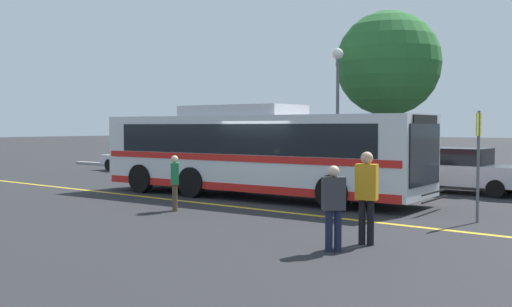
{
  "coord_description": "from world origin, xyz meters",
  "views": [
    {
      "loc": [
        11.32,
        -14.89,
        2.34
      ],
      "look_at": [
        -0.93,
        0.44,
        1.44
      ],
      "focal_mm": 42.0,
      "sensor_mm": 36.0,
      "label": 1
    }
  ],
  "objects_px": {
    "pedestrian_0": "(334,203)",
    "parked_car_2": "(296,165)",
    "parked_car_0": "(137,158)",
    "pedestrian_2": "(367,191)",
    "transit_bus": "(256,151)",
    "pedestrian_1": "(175,180)",
    "tree_0": "(388,64)",
    "parked_car_1": "(207,158)",
    "street_lamp": "(338,84)",
    "bus_stop_sign": "(478,153)",
    "parked_car_3": "(462,171)"
  },
  "relations": [
    {
      "from": "parked_car_2",
      "to": "bus_stop_sign",
      "type": "height_order",
      "value": "bus_stop_sign"
    },
    {
      "from": "street_lamp",
      "to": "pedestrian_1",
      "type": "bearing_deg",
      "value": -81.11
    },
    {
      "from": "parked_car_1",
      "to": "parked_car_0",
      "type": "bearing_deg",
      "value": 90.48
    },
    {
      "from": "pedestrian_2",
      "to": "bus_stop_sign",
      "type": "distance_m",
      "value": 4.28
    },
    {
      "from": "transit_bus",
      "to": "street_lamp",
      "type": "distance_m",
      "value": 8.45
    },
    {
      "from": "parked_car_3",
      "to": "tree_0",
      "type": "height_order",
      "value": "tree_0"
    },
    {
      "from": "parked_car_1",
      "to": "parked_car_2",
      "type": "relative_size",
      "value": 0.97
    },
    {
      "from": "parked_car_0",
      "to": "street_lamp",
      "type": "xyz_separation_m",
      "value": [
        10.62,
        2.55,
        3.53
      ]
    },
    {
      "from": "pedestrian_1",
      "to": "bus_stop_sign",
      "type": "height_order",
      "value": "bus_stop_sign"
    },
    {
      "from": "parked_car_1",
      "to": "tree_0",
      "type": "relative_size",
      "value": 0.56
    },
    {
      "from": "parked_car_1",
      "to": "bus_stop_sign",
      "type": "relative_size",
      "value": 1.61
    },
    {
      "from": "transit_bus",
      "to": "parked_car_1",
      "type": "xyz_separation_m",
      "value": [
        -7.41,
        5.51,
        -0.74
      ]
    },
    {
      "from": "parked_car_2",
      "to": "pedestrian_1",
      "type": "distance_m",
      "value": 9.47
    },
    {
      "from": "parked_car_1",
      "to": "parked_car_2",
      "type": "xyz_separation_m",
      "value": [
        5.34,
        -0.19,
        -0.08
      ]
    },
    {
      "from": "transit_bus",
      "to": "parked_car_2",
      "type": "bearing_deg",
      "value": -162.04
    },
    {
      "from": "street_lamp",
      "to": "bus_stop_sign",
      "type": "bearing_deg",
      "value": -43.3
    },
    {
      "from": "parked_car_0",
      "to": "parked_car_1",
      "type": "xyz_separation_m",
      "value": [
        4.81,
        0.2,
        0.12
      ]
    },
    {
      "from": "parked_car_2",
      "to": "pedestrian_2",
      "type": "bearing_deg",
      "value": -139.56
    },
    {
      "from": "parked_car_2",
      "to": "pedestrian_1",
      "type": "relative_size",
      "value": 2.92
    },
    {
      "from": "transit_bus",
      "to": "pedestrian_1",
      "type": "height_order",
      "value": "transit_bus"
    },
    {
      "from": "pedestrian_0",
      "to": "street_lamp",
      "type": "relative_size",
      "value": 0.28
    },
    {
      "from": "pedestrian_1",
      "to": "pedestrian_2",
      "type": "bearing_deg",
      "value": -145.26
    },
    {
      "from": "pedestrian_0",
      "to": "pedestrian_2",
      "type": "bearing_deg",
      "value": -145.95
    },
    {
      "from": "parked_car_0",
      "to": "tree_0",
      "type": "bearing_deg",
      "value": -64.29
    },
    {
      "from": "pedestrian_1",
      "to": "tree_0",
      "type": "distance_m",
      "value": 15.34
    },
    {
      "from": "parked_car_3",
      "to": "street_lamp",
      "type": "relative_size",
      "value": 0.78
    },
    {
      "from": "parked_car_0",
      "to": "bus_stop_sign",
      "type": "distance_m",
      "value": 20.58
    },
    {
      "from": "pedestrian_0",
      "to": "tree_0",
      "type": "bearing_deg",
      "value": -111.8
    },
    {
      "from": "pedestrian_2",
      "to": "transit_bus",
      "type": "bearing_deg",
      "value": -48.82
    },
    {
      "from": "parked_car_0",
      "to": "pedestrian_2",
      "type": "bearing_deg",
      "value": -117.73
    },
    {
      "from": "pedestrian_0",
      "to": "bus_stop_sign",
      "type": "bearing_deg",
      "value": -145.76
    },
    {
      "from": "transit_bus",
      "to": "parked_car_3",
      "type": "relative_size",
      "value": 2.59
    },
    {
      "from": "parked_car_1",
      "to": "transit_bus",
      "type": "bearing_deg",
      "value": -128.57
    },
    {
      "from": "parked_car_0",
      "to": "parked_car_2",
      "type": "xyz_separation_m",
      "value": [
        10.16,
        0.01,
        0.04
      ]
    },
    {
      "from": "tree_0",
      "to": "transit_bus",
      "type": "bearing_deg",
      "value": -86.84
    },
    {
      "from": "parked_car_2",
      "to": "parked_car_3",
      "type": "xyz_separation_m",
      "value": [
        6.89,
        0.28,
        0.07
      ]
    },
    {
      "from": "pedestrian_0",
      "to": "bus_stop_sign",
      "type": "xyz_separation_m",
      "value": [
        0.97,
        5.09,
        0.79
      ]
    },
    {
      "from": "pedestrian_2",
      "to": "parked_car_1",
      "type": "bearing_deg",
      "value": -49.22
    },
    {
      "from": "transit_bus",
      "to": "tree_0",
      "type": "bearing_deg",
      "value": 179.91
    },
    {
      "from": "transit_bus",
      "to": "pedestrian_2",
      "type": "bearing_deg",
      "value": 50.85
    },
    {
      "from": "parked_car_1",
      "to": "bus_stop_sign",
      "type": "xyz_separation_m",
      "value": [
        14.85,
        -6.18,
        0.9
      ]
    },
    {
      "from": "parked_car_0",
      "to": "parked_car_1",
      "type": "bearing_deg",
      "value": -87.11
    },
    {
      "from": "pedestrian_2",
      "to": "tree_0",
      "type": "xyz_separation_m",
      "value": [
        -7.25,
        15.6,
        4.24
      ]
    },
    {
      "from": "transit_bus",
      "to": "tree_0",
      "type": "xyz_separation_m",
      "value": [
        -0.6,
        10.79,
        3.76
      ]
    },
    {
      "from": "parked_car_1",
      "to": "street_lamp",
      "type": "xyz_separation_m",
      "value": [
        5.81,
        2.35,
        3.41
      ]
    },
    {
      "from": "parked_car_3",
      "to": "pedestrian_0",
      "type": "distance_m",
      "value": 11.48
    },
    {
      "from": "parked_car_1",
      "to": "tree_0",
      "type": "xyz_separation_m",
      "value": [
        6.81,
        5.28,
        4.5
      ]
    },
    {
      "from": "parked_car_0",
      "to": "parked_car_3",
      "type": "xyz_separation_m",
      "value": [
        17.05,
        0.29,
        0.1
      ]
    },
    {
      "from": "parked_car_2",
      "to": "tree_0",
      "type": "bearing_deg",
      "value": -15.3
    },
    {
      "from": "pedestrian_0",
      "to": "parked_car_2",
      "type": "bearing_deg",
      "value": -97.32
    }
  ]
}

